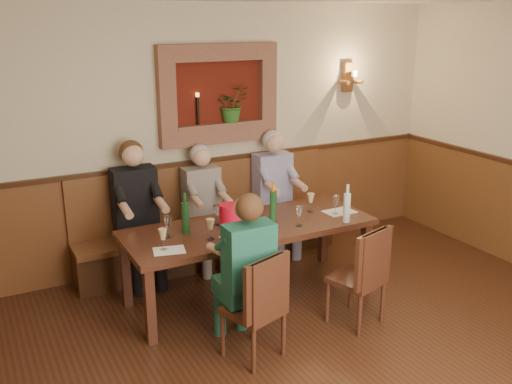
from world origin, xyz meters
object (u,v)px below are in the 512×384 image
bench (211,234)px  chair_near_left (255,327)px  person_chair_front (244,285)px  person_bench_left (139,225)px  person_bench_mid (205,219)px  dining_table (249,232)px  water_bottle (347,207)px  person_bench_right (276,204)px  spittoon_bucket (230,216)px  wine_bottle_green_a (273,205)px  chair_near_right (357,295)px  wine_bottle_green_b (185,217)px

bench → chair_near_left: bench is taller
chair_near_left → person_chair_front: person_chair_front is taller
person_bench_left → person_bench_mid: person_bench_left is taller
dining_table → water_bottle: bearing=-22.5°
person_bench_right → spittoon_bucket: size_ratio=6.14×
person_bench_mid → person_chair_front: bearing=-101.9°
spittoon_bucket → water_bottle: size_ratio=0.62×
bench → person_chair_front: 1.79m
water_bottle → wine_bottle_green_a: bearing=148.2°
person_bench_left → spittoon_bucket: bearing=-52.4°
person_bench_left → dining_table: bearing=-45.0°
dining_table → bench: bearing=90.0°
chair_near_right → person_bench_left: 2.29m
person_bench_left → person_bench_mid: 0.73m
person_bench_mid → person_bench_right: person_bench_right is taller
bench → person_bench_right: size_ratio=2.09×
person_chair_front → spittoon_bucket: size_ratio=5.88×
person_bench_left → person_bench_right: person_bench_left is taller
person_chair_front → water_bottle: size_ratio=3.67×
water_bottle → dining_table: bearing=157.5°
water_bottle → person_bench_right: bearing=94.4°
person_bench_mid → person_chair_front: person_chair_front is taller
chair_near_left → person_bench_mid: size_ratio=0.68×
bench → person_bench_left: (-0.84, -0.11, 0.29)m
person_bench_left → wine_bottle_green_b: (0.22, -0.75, 0.29)m
bench → wine_bottle_green_b: size_ratio=7.85×
bench → wine_bottle_green_b: wine_bottle_green_b is taller
chair_near_left → person_bench_right: size_ratio=0.64×
dining_table → bench: bench is taller
person_bench_right → spittoon_bucket: bearing=-139.3°
dining_table → person_bench_right: size_ratio=1.67×
bench → wine_bottle_green_b: (-0.61, -0.86, 0.58)m
person_chair_front → bench: bearing=75.5°
person_bench_right → water_bottle: 1.24m
chair_near_left → person_bench_left: (-0.40, 1.79, 0.35)m
dining_table → person_chair_front: 0.90m
dining_table → chair_near_right: size_ratio=2.59×
chair_near_left → bench: bearing=58.7°
chair_near_left → person_bench_right: 2.19m
person_bench_left → water_bottle: bearing=-35.1°
person_chair_front → wine_bottle_green_a: bearing=47.9°
chair_near_left → spittoon_bucket: spittoon_bucket is taller
bench → chair_near_right: (0.62, -1.84, -0.06)m
wine_bottle_green_b → person_bench_right: bearing=28.6°
dining_table → wine_bottle_green_b: 0.66m
chair_near_right → person_bench_mid: 1.91m
person_bench_left → person_bench_right: bearing=0.0°
person_bench_mid → spittoon_bucket: person_bench_mid is taller
person_bench_right → wine_bottle_green_b: 1.61m
chair_near_left → water_bottle: (1.31, 0.59, 0.63)m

